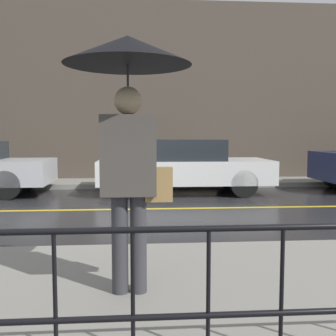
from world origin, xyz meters
name	(u,v)px	position (x,y,z in m)	size (l,w,h in m)	color
ground_plane	(117,209)	(0.00, 0.00, 0.00)	(80.00, 80.00, 0.00)	#262628
sidewalk_near	(88,302)	(0.00, -4.70, 0.07)	(28.00, 3.14, 0.14)	gray
sidewalk_far	(124,183)	(0.00, 3.93, 0.07)	(28.00, 1.61, 0.14)	gray
lane_marking	(117,209)	(0.00, 0.00, 0.00)	(25.20, 0.12, 0.01)	gold
building_storefront	(124,92)	(0.00, 4.89, 2.92)	(28.00, 0.30, 5.84)	#4C4238
railing_foreground	(55,288)	(0.00, -6.02, 0.72)	(12.00, 0.04, 0.90)	black
pedestrian	(129,93)	(0.37, -4.68, 1.89)	(1.09, 1.09, 2.23)	#333338
car_white	(182,165)	(1.61, 2.20, 0.74)	(4.47, 1.89, 1.42)	silver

